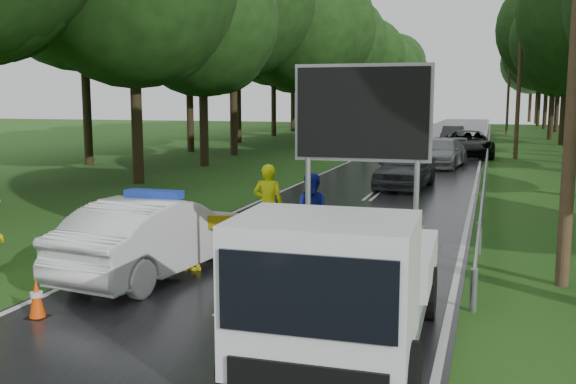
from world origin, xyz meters
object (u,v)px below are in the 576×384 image
at_px(officer, 268,205).
at_px(civilian, 314,214).
at_px(work_truck, 344,282).
at_px(barrier, 237,229).
at_px(queue_car_second, 441,153).
at_px(queue_car_first, 405,168).
at_px(queue_car_fourth, 452,135).
at_px(queue_car_third, 468,144).
at_px(police_sedan, 155,237).

distance_m(officer, civilian, 1.21).
relative_size(work_truck, civilian, 2.73).
xyz_separation_m(barrier, queue_car_second, (2.33, 21.19, -0.15)).
height_order(queue_car_first, queue_car_second, queue_car_first).
bearing_deg(officer, queue_car_first, -105.60).
xyz_separation_m(queue_car_first, queue_car_fourth, (0.31, 24.63, -0.08)).
xyz_separation_m(work_truck, queue_car_fourth, (-1.02, 41.17, -0.35)).
xyz_separation_m(civilian, queue_car_second, (1.30, 19.30, -0.19)).
height_order(civilian, queue_car_third, civilian).
bearing_deg(queue_car_first, queue_car_second, 89.81).
xyz_separation_m(barrier, queue_car_fourth, (1.91, 37.63, -0.16)).
bearing_deg(queue_car_third, barrier, -103.93).
relative_size(police_sedan, queue_car_second, 0.98).
height_order(officer, queue_car_fourth, officer).
height_order(work_truck, queue_car_fourth, work_truck).
bearing_deg(queue_car_third, police_sedan, -106.54).
bearing_deg(queue_car_fourth, queue_car_third, -80.12).
bearing_deg(civilian, officer, 159.13).
bearing_deg(queue_car_fourth, officer, -91.65).
bearing_deg(queue_car_fourth, barrier, -91.25).
xyz_separation_m(queue_car_first, queue_car_second, (0.73, 8.19, -0.06)).
relative_size(barrier, queue_car_second, 0.54).
distance_m(work_truck, civilian, 5.76).
bearing_deg(queue_car_second, work_truck, -81.21).
relative_size(work_truck, barrier, 1.87).
bearing_deg(queue_car_third, officer, -104.84).
relative_size(police_sedan, work_truck, 0.97).
bearing_deg(work_truck, barrier, 127.96).
height_order(police_sedan, work_truck, work_truck).
distance_m(civilian, queue_car_first, 11.12).
distance_m(barrier, queue_car_second, 21.32).
bearing_deg(work_truck, police_sedan, 145.23).
relative_size(police_sedan, officer, 2.46).
relative_size(queue_car_second, queue_car_third, 0.87).
distance_m(police_sedan, queue_car_second, 22.22).
distance_m(police_sedan, work_truck, 5.17).
height_order(police_sedan, queue_car_first, police_sedan).
bearing_deg(civilian, work_truck, -75.93).
distance_m(queue_car_second, queue_car_third, 6.22).
distance_m(police_sedan, officer, 3.20).
relative_size(civilian, queue_car_second, 0.37).
bearing_deg(queue_car_second, officer, -89.98).
xyz_separation_m(civilian, queue_car_fourth, (0.87, 35.74, -0.21)).
xyz_separation_m(barrier, queue_car_third, (3.40, 27.31, -0.07)).
relative_size(work_truck, queue_car_fourth, 1.18).
height_order(queue_car_third, queue_car_fourth, queue_car_third).
bearing_deg(civilian, queue_car_first, 81.97).
bearing_deg(work_truck, civilian, 107.59).
distance_m(queue_car_first, queue_car_third, 14.42).
distance_m(work_truck, queue_car_third, 30.86).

